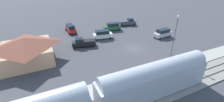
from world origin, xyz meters
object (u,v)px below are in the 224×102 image
Objects in this scene: station_building at (26,49)px; pedestrian_on_platform at (128,75)px; pickup_charcoal at (128,22)px; pickup_black at (83,42)px; suv_red at (71,28)px; suv_silver at (163,33)px; suv_white at (103,34)px; pedestrian_waiting_far at (183,57)px; light_pole_near_platform at (175,33)px; suv_green at (112,26)px.

station_building reaches higher than pedestrian_on_platform.
pedestrian_on_platform is at bearing 149.52° from pickup_charcoal.
pickup_black is 10.86m from suv_red.
suv_silver reaches higher than pickup_black.
suv_white is at bearing -9.88° from pedestrian_on_platform.
pickup_black is (1.89, -11.63, -1.53)m from station_building.
pedestrian_waiting_far is 0.34× the size of suv_silver.
pickup_black is (-9.54, 17.58, 0.00)m from pickup_charcoal.
pickup_charcoal is 23.29m from light_pole_near_platform.
suv_red is at bearing 32.04° from light_pole_near_platform.
suv_red is at bearing 56.24° from suv_silver.
suv_green is (22.72, 4.07, -0.13)m from pedestrian_waiting_far.
station_building reaches higher than pickup_charcoal.
suv_silver is (12.03, -5.63, -0.13)m from pedestrian_waiting_far.
station_building is at bearing 111.37° from pickup_charcoal.
pedestrian_waiting_far is at bearing -149.16° from suv_red.
pickup_black is (15.75, 2.70, -0.25)m from pedestrian_on_platform.
pedestrian_on_platform is 0.34× the size of suv_red.
suv_red is at bearing 3.36° from pickup_black.
pickup_charcoal is at bearing -30.48° from pedestrian_on_platform.
suv_green is (7.28, -10.99, 0.12)m from pickup_black.
pickup_black is at bearing 113.57° from suv_white.
station_building is 1.93× the size of suv_white.
pedestrian_on_platform is 18.59m from suv_white.
suv_red is (8.27, 6.53, 0.00)m from suv_white.
pedestrian_waiting_far is 0.30× the size of pickup_charcoal.
pedestrian_on_platform is 0.33× the size of suv_green.
pickup_black reaches higher than pedestrian_on_platform.
pedestrian_on_platform is 0.30× the size of pickup_charcoal.
suv_green reaches higher than pickup_charcoal.
pickup_charcoal is 1.10× the size of suv_white.
pedestrian_waiting_far is at bearing -169.85° from suv_green.
station_building reaches higher than suv_white.
suv_silver is 0.98× the size of suv_white.
pickup_black is at bearing 80.64° from suv_silver.
pedestrian_waiting_far is 23.08m from suv_green.
pickup_black is 19.92m from light_pole_near_platform.
pedestrian_waiting_far is 20.21m from suv_white.
suv_white reaches higher than pedestrian_on_platform.
light_pole_near_platform reaches higher than suv_red.
station_building is 1.12× the size of light_pole_near_platform.
station_building is at bearing 45.96° from pedestrian_on_platform.
pickup_charcoal is at bearing 13.51° from suv_silver.
pedestrian_waiting_far is 13.28m from suv_silver.
station_building is 11.88m from pickup_black.
pickup_charcoal reaches higher than pedestrian_on_platform.
pedestrian_waiting_far is at bearing -135.72° from pickup_black.
pedestrian_on_platform is 1.00× the size of pedestrian_waiting_far.
pedestrian_waiting_far is 0.34× the size of suv_red.
light_pole_near_platform reaches higher than station_building.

